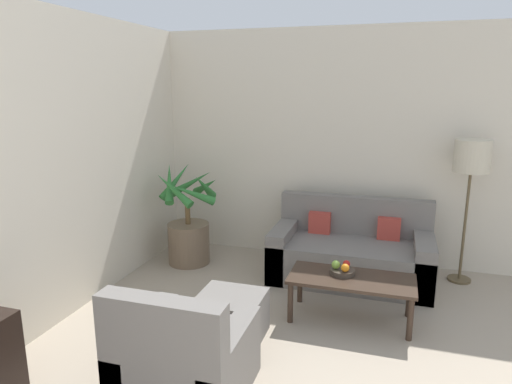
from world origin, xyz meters
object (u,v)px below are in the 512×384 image
object	(u,v)px
potted_palm	(188,229)
floor_lamp	(472,162)
apple_red	(346,264)
coffee_table	(351,283)
armchair	(184,359)
ottoman	(231,316)
fruit_bowl	(343,272)
sofa_loveseat	(351,253)
orange_fruit	(345,268)
apple_green	(336,265)

from	to	relation	value
potted_palm	floor_lamp	size ratio (longest dim) A/B	0.78
apple_red	coffee_table	bearing A→B (deg)	-60.63
armchair	ottoman	bearing A→B (deg)	86.57
potted_palm	apple_red	size ratio (longest dim) A/B	17.73
fruit_bowl	armchair	size ratio (longest dim) A/B	0.26
ottoman	coffee_table	bearing A→B (deg)	33.07
sofa_loveseat	armchair	world-z (taller)	sofa_loveseat
floor_lamp	fruit_bowl	world-z (taller)	floor_lamp
sofa_loveseat	coffee_table	xyz separation A→B (m)	(0.09, -0.92, 0.07)
ottoman	orange_fruit	bearing A→B (deg)	35.19
fruit_bowl	ottoman	distance (m)	1.08
potted_palm	floor_lamp	world-z (taller)	floor_lamp
ottoman	apple_green	bearing A→B (deg)	40.19
floor_lamp	fruit_bowl	xyz separation A→B (m)	(-1.13, -1.14, -0.87)
potted_palm	apple_red	bearing A→B (deg)	-20.40
sofa_loveseat	apple_green	distance (m)	0.89
apple_red	armchair	size ratio (longest dim) A/B	0.08
coffee_table	fruit_bowl	size ratio (longest dim) A/B	5.00
sofa_loveseat	apple_red	size ratio (longest dim) A/B	24.80
orange_fruit	coffee_table	bearing A→B (deg)	-6.20
apple_red	apple_green	size ratio (longest dim) A/B	0.87
sofa_loveseat	apple_red	xyz separation A→B (m)	(0.03, -0.81, 0.20)
apple_red	orange_fruit	size ratio (longest dim) A/B	0.93
sofa_loveseat	apple_red	world-z (taller)	sofa_loveseat
coffee_table	apple_green	size ratio (longest dim) A/B	14.07
fruit_bowl	ottoman	bearing A→B (deg)	-141.85
sofa_loveseat	armchair	distance (m)	2.46
apple_green	armchair	world-z (taller)	armchair
potted_palm	sofa_loveseat	bearing A→B (deg)	3.19
fruit_bowl	apple_green	size ratio (longest dim) A/B	2.81
potted_palm	armchair	distance (m)	2.41
apple_red	apple_green	xyz separation A→B (m)	(-0.09, -0.06, 0.01)
potted_palm	armchair	world-z (taller)	potted_palm
floor_lamp	coffee_table	bearing A→B (deg)	-131.06
fruit_bowl	ottoman	world-z (taller)	fruit_bowl
potted_palm	fruit_bowl	bearing A→B (deg)	-22.08
sofa_loveseat	potted_palm	bearing A→B (deg)	-176.81
armchair	apple_red	bearing A→B (deg)	58.72
coffee_table	armchair	size ratio (longest dim) A/B	1.31
apple_green	fruit_bowl	bearing A→B (deg)	2.63
sofa_loveseat	orange_fruit	world-z (taller)	sofa_loveseat
potted_palm	fruit_bowl	xyz separation A→B (m)	(1.88, -0.76, 0.01)
potted_palm	apple_red	xyz separation A→B (m)	(1.90, -0.71, 0.06)
apple_green	ottoman	bearing A→B (deg)	-139.81
sofa_loveseat	ottoman	distance (m)	1.73
apple_red	orange_fruit	world-z (taller)	orange_fruit
coffee_table	orange_fruit	world-z (taller)	orange_fruit
fruit_bowl	armchair	world-z (taller)	armchair
apple_green	ottoman	world-z (taller)	apple_green
sofa_loveseat	ottoman	xyz separation A→B (m)	(-0.82, -1.52, -0.09)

